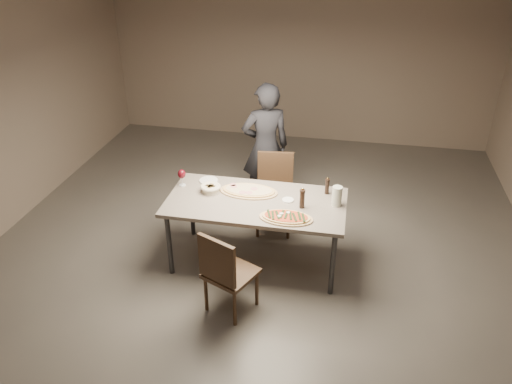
% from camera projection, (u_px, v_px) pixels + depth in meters
% --- Properties ---
extents(room, '(7.00, 7.00, 7.00)m').
position_uv_depth(room, '(256.00, 141.00, 4.70)').
color(room, '#5D5750').
rests_on(room, ground).
extents(dining_table, '(1.80, 0.90, 0.75)m').
position_uv_depth(dining_table, '(256.00, 206.00, 5.05)').
color(dining_table, gray).
rests_on(dining_table, ground).
extents(zucchini_pizza, '(0.51, 0.28, 0.05)m').
position_uv_depth(zucchini_pizza, '(286.00, 217.00, 4.71)').
color(zucchini_pizza, tan).
rests_on(zucchini_pizza, dining_table).
extents(ham_pizza, '(0.61, 0.34, 0.04)m').
position_uv_depth(ham_pizza, '(249.00, 191.00, 5.17)').
color(ham_pizza, tan).
rests_on(ham_pizza, dining_table).
extents(bread_basket, '(0.21, 0.21, 0.08)m').
position_uv_depth(bread_basket, '(211.00, 188.00, 5.16)').
color(bread_basket, beige).
rests_on(bread_basket, dining_table).
extents(oil_dish, '(0.12, 0.12, 0.01)m').
position_uv_depth(oil_dish, '(288.00, 200.00, 5.02)').
color(oil_dish, white).
rests_on(oil_dish, dining_table).
extents(pepper_mill_left, '(0.05, 0.05, 0.19)m').
position_uv_depth(pepper_mill_left, '(327.00, 186.00, 5.10)').
color(pepper_mill_left, black).
rests_on(pepper_mill_left, dining_table).
extents(pepper_mill_right, '(0.06, 0.06, 0.22)m').
position_uv_depth(pepper_mill_right, '(302.00, 198.00, 4.85)').
color(pepper_mill_right, black).
rests_on(pepper_mill_right, dining_table).
extents(carafe, '(0.10, 0.10, 0.21)m').
position_uv_depth(carafe, '(337.00, 196.00, 4.89)').
color(carafe, silver).
rests_on(carafe, dining_table).
extents(wine_glass, '(0.08, 0.08, 0.19)m').
position_uv_depth(wine_glass, '(182.00, 174.00, 5.24)').
color(wine_glass, silver).
rests_on(wine_glass, dining_table).
extents(side_plate, '(0.20, 0.20, 0.01)m').
position_uv_depth(side_plate, '(209.00, 181.00, 5.38)').
color(side_plate, white).
rests_on(side_plate, dining_table).
extents(chair_near, '(0.55, 0.55, 0.87)m').
position_uv_depth(chair_near, '(225.00, 270.00, 4.45)').
color(chair_near, '#3B2718').
rests_on(chair_near, ground).
extents(chair_far, '(0.47, 0.47, 0.91)m').
position_uv_depth(chair_far, '(275.00, 188.00, 5.76)').
color(chair_far, '#3B2718').
rests_on(chair_far, ground).
extents(diner, '(0.69, 0.58, 1.60)m').
position_uv_depth(diner, '(265.00, 147.00, 6.04)').
color(diner, black).
rests_on(diner, ground).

